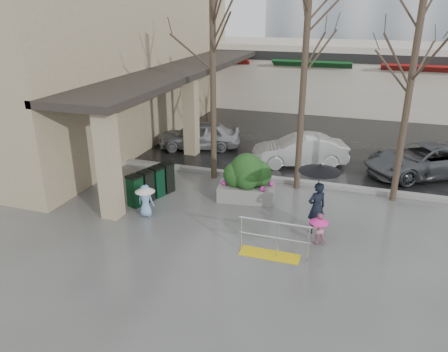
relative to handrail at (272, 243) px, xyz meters
The scene contains 20 objects.
ground 1.85m from the handrail, 138.58° to the left, with size 120.00×120.00×0.00m, color #51514F.
street_asphalt 23.24m from the handrail, 93.36° to the left, with size 120.00×36.00×0.01m, color black.
curb 5.38m from the handrail, 104.66° to the left, with size 120.00×0.30×0.15m, color gray.
near_building 14.32m from the handrail, 138.39° to the left, with size 6.00×18.00×8.00m, color tan.
canopy_slab 11.54m from the handrail, 123.81° to the left, with size 2.80×18.00×0.25m, color #2D2823.
pillar_front 5.48m from the handrail, behind, with size 0.55×0.55×3.50m, color tan.
pillar_back 9.02m from the handrail, 126.15° to the left, with size 0.55×0.55×3.50m, color tan.
storefront_row 19.25m from the handrail, 88.07° to the left, with size 34.00×6.74×4.00m.
handrail is the anchor object (origin of this frame).
tree_west 7.52m from the handrail, 124.99° to the left, with size 3.20×3.20×6.80m.
tree_midwest 6.83m from the handrail, 91.91° to the left, with size 3.20×3.20×7.00m.
tree_mideast 7.28m from the handrail, 56.81° to the left, with size 3.20×3.20×6.50m.
woman 2.12m from the handrail, 61.46° to the left, with size 1.20×1.20×2.14m.
child_pink 1.50m from the handrail, 44.14° to the left, with size 0.54×0.54×0.93m.
child_blue 4.42m from the handrail, 166.13° to the left, with size 0.63×0.63×1.05m.
planter 3.64m from the handrail, 116.37° to the left, with size 2.01×1.21×1.66m.
news_boxes 5.26m from the handrail, 153.99° to the left, with size 1.01×1.95×1.07m.
car_a 9.60m from the handrail, 123.04° to the left, with size 1.49×3.70×1.26m, color #A6A6AA.
car_b 7.31m from the handrail, 93.83° to the left, with size 1.33×3.82×1.26m, color silver.
car_c 8.72m from the handrail, 60.67° to the left, with size 2.09×4.53×1.26m, color #4F5356.
Camera 1 is at (3.33, -11.12, 6.25)m, focal length 35.00 mm.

